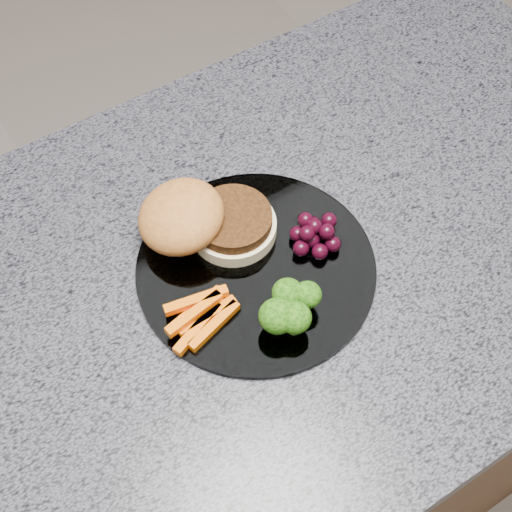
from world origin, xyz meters
The scene contains 7 objects.
island_cabinet centered at (0.00, 0.00, 0.43)m, with size 1.20×0.60×0.86m, color #512F1C.
countertop centered at (0.00, 0.00, 0.88)m, with size 1.20×0.60×0.04m, color #4F4F59.
plate centered at (0.06, 0.00, 0.90)m, with size 0.26×0.26×0.01m, color white.
burger centered at (0.03, 0.06, 0.93)m, with size 0.17×0.15×0.05m.
carrot_sticks centered at (-0.03, -0.03, 0.91)m, with size 0.08×0.06×0.02m.
broccoli centered at (0.05, -0.08, 0.93)m, with size 0.07×0.06×0.04m.
grape_bunch centered at (0.13, -0.01, 0.92)m, with size 0.07×0.05×0.03m.
Camera 1 is at (-0.17, -0.35, 1.55)m, focal length 50.00 mm.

